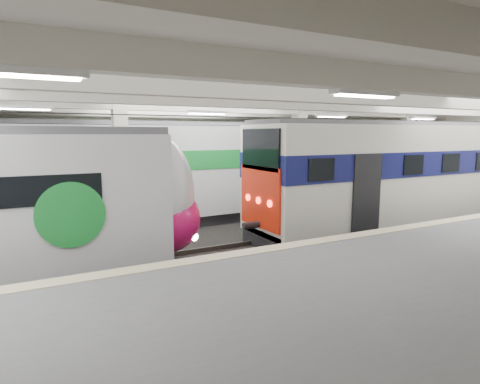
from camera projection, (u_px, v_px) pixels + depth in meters
station_hall at (257, 164)px, 11.93m from camera, size 36.00×24.00×5.75m
older_rer at (399, 174)px, 17.34m from camera, size 14.17×3.13×4.64m
far_train at (129, 174)px, 17.38m from camera, size 14.84×3.54×4.68m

